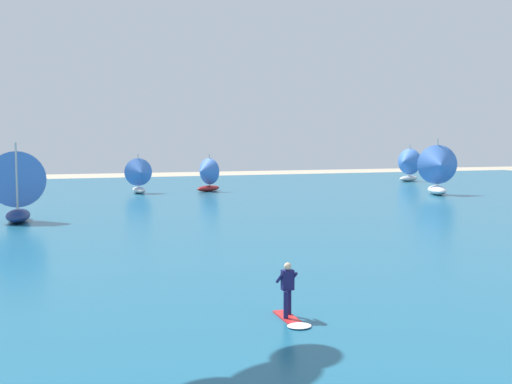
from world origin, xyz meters
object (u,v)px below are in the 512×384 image
object	(u,v)px
sailboat_center_horizon	(205,174)
sailboat_anchored_offshore	(407,165)
kitesurfer	(290,300)
sailboat_heeled_over	(140,175)
sailboat_trailing	(439,169)
sailboat_near_shore	(18,185)

from	to	relation	value
sailboat_center_horizon	sailboat_anchored_offshore	bearing A→B (deg)	12.67
sailboat_anchored_offshore	kitesurfer	bearing A→B (deg)	-127.66
sailboat_heeled_over	sailboat_anchored_offshore	size ratio (longest dim) A/B	0.81
kitesurfer	sailboat_anchored_offshore	size ratio (longest dim) A/B	0.39
sailboat_anchored_offshore	sailboat_center_horizon	bearing A→B (deg)	-167.33
sailboat_trailing	sailboat_center_horizon	size ratio (longest dim) A/B	1.40
sailboat_near_shore	sailboat_trailing	xyz separation A→B (m)	(39.33, 6.56, 0.19)
kitesurfer	sailboat_trailing	bearing A→B (deg)	47.14
sailboat_anchored_offshore	sailboat_center_horizon	size ratio (longest dim) A/B	1.24
sailboat_anchored_offshore	sailboat_heeled_over	bearing A→B (deg)	-169.68
kitesurfer	sailboat_heeled_over	bearing A→B (deg)	85.93
sailboat_heeled_over	sailboat_trailing	distance (m)	30.61
sailboat_near_shore	sailboat_center_horizon	xyz separation A→B (m)	(18.37, 18.83, -0.55)
sailboat_heeled_over	sailboat_trailing	bearing A→B (deg)	-23.67
sailboat_anchored_offshore	sailboat_trailing	bearing A→B (deg)	-116.38
sailboat_near_shore	sailboat_trailing	size ratio (longest dim) A/B	0.93
kitesurfer	sailboat_near_shore	world-z (taller)	sailboat_near_shore
sailboat_trailing	sailboat_near_shore	bearing A→B (deg)	-170.52
kitesurfer	sailboat_anchored_offshore	xyz separation A→B (m)	(40.78, 52.84, 1.71)
sailboat_anchored_offshore	sailboat_near_shore	xyz separation A→B (m)	(-48.80, -25.68, 0.10)
sailboat_near_shore	sailboat_center_horizon	distance (m)	26.31
kitesurfer	sailboat_near_shore	size ratio (longest dim) A/B	0.38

